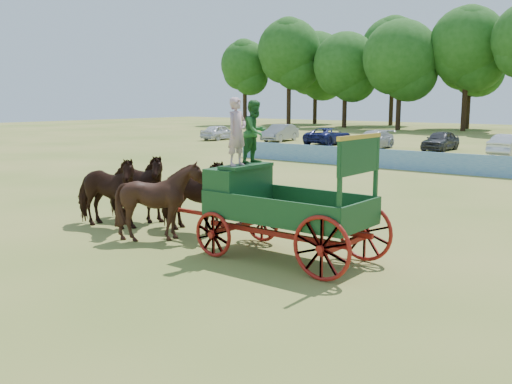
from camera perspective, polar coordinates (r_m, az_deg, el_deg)
name	(u,v)px	position (r m, az deg, el deg)	size (l,w,h in m)	color
ground	(222,246)	(14.72, -3.46, -5.41)	(160.00, 160.00, 0.00)	#A9954C
horse_lead_left	(105,192)	(17.13, -14.87, 0.00)	(1.14, 2.51, 2.12)	black
horse_lead_right	(134,187)	(17.80, -12.06, 0.44)	(1.14, 2.51, 2.12)	black
horse_wheel_left	(162,201)	(15.30, -9.42, -0.89)	(1.71, 1.93, 2.12)	black
horse_wheel_right	(191,196)	(16.05, -6.54, -0.36)	(1.14, 2.51, 2.12)	black
farm_dray	(263,187)	(13.65, 0.75, 0.52)	(6.00, 2.00, 3.77)	#A02110
sponsor_banner	(440,163)	(30.67, 17.88, 2.82)	(26.00, 0.08, 1.05)	#1F64AC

